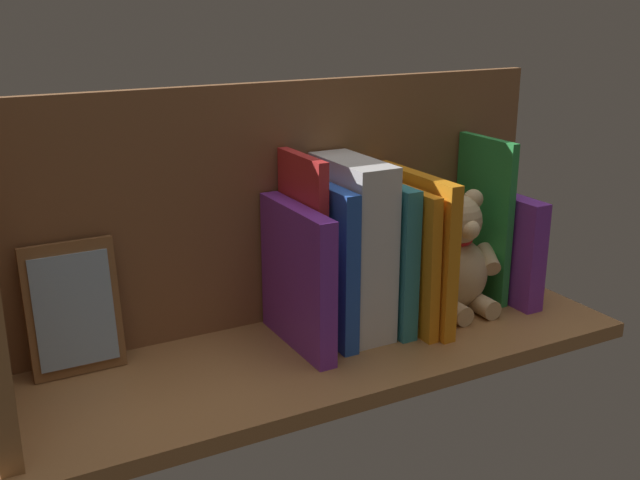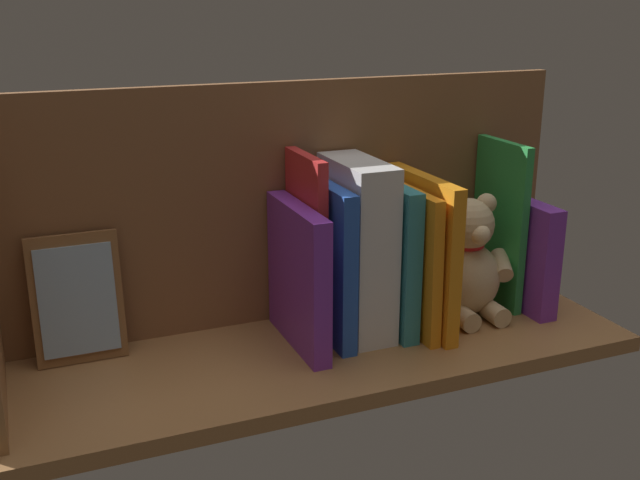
# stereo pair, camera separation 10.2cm
# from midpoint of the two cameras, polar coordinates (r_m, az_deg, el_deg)

# --- Properties ---
(ground_plane) EXTENTS (0.88, 0.29, 0.02)m
(ground_plane) POSITION_cam_midpoint_polar(r_m,az_deg,el_deg) (1.09, -2.72, -8.53)
(ground_plane) COLOR #9E6B3D
(shelf_back_panel) EXTENTS (0.88, 0.02, 0.36)m
(shelf_back_panel) POSITION_cam_midpoint_polar(r_m,az_deg,el_deg) (1.13, -5.63, 2.64)
(shelf_back_panel) COLOR brown
(shelf_back_panel) RESTS_ON ground_plane
(book_0) EXTENTS (0.03, 0.17, 0.17)m
(book_0) POSITION_cam_midpoint_polar(r_m,az_deg,el_deg) (1.25, 11.19, -0.45)
(book_0) COLOR purple
(book_0) RESTS_ON ground_plane
(book_1) EXTENTS (0.01, 0.13, 0.26)m
(book_1) POSITION_cam_midpoint_polar(r_m,az_deg,el_deg) (1.24, 9.78, 1.56)
(book_1) COLOR green
(book_1) RESTS_ON ground_plane
(teddy_bear) EXTENTS (0.15, 0.12, 0.19)m
(teddy_bear) POSITION_cam_midpoint_polar(r_m,az_deg,el_deg) (1.19, 7.65, -1.41)
(teddy_bear) COLOR #D1B284
(teddy_bear) RESTS_ON ground_plane
(book_2) EXTENTS (0.02, 0.19, 0.23)m
(book_2) POSITION_cam_midpoint_polar(r_m,az_deg,el_deg) (1.13, 4.45, -0.66)
(book_2) COLOR orange
(book_2) RESTS_ON ground_plane
(book_3) EXTENTS (0.02, 0.18, 0.21)m
(book_3) POSITION_cam_midpoint_polar(r_m,az_deg,el_deg) (1.13, 3.34, -1.15)
(book_3) COLOR orange
(book_3) RESTS_ON ground_plane
(book_4) EXTENTS (0.02, 0.16, 0.22)m
(book_4) POSITION_cam_midpoint_polar(r_m,az_deg,el_deg) (1.12, 1.99, -1.03)
(book_4) COLOR teal
(book_4) RESTS_ON ground_plane
(dictionary_thick_white) EXTENTS (0.06, 0.15, 0.25)m
(dictionary_thick_white) POSITION_cam_midpoint_polar(r_m,az_deg,el_deg) (1.10, -0.27, -0.52)
(dictionary_thick_white) COLOR white
(dictionary_thick_white) RESTS_ON ground_plane
(book_5) EXTENTS (0.02, 0.16, 0.23)m
(book_5) POSITION_cam_midpoint_polar(r_m,az_deg,el_deg) (1.08, -2.38, -1.64)
(book_5) COLOR blue
(book_5) RESTS_ON ground_plane
(book_6) EXTENTS (0.02, 0.12, 0.26)m
(book_6) POSITION_cam_midpoint_polar(r_m,az_deg,el_deg) (1.08, -3.92, -0.58)
(book_6) COLOR red
(book_6) RESTS_ON ground_plane
(book_7) EXTENTS (0.03, 0.18, 0.20)m
(book_7) POSITION_cam_midpoint_polar(r_m,az_deg,el_deg) (1.05, -4.49, -2.83)
(book_7) COLOR purple
(book_7) RESTS_ON ground_plane
(picture_frame_leaning) EXTENTS (0.12, 0.04, 0.17)m
(picture_frame_leaning) POSITION_cam_midpoint_polar(r_m,az_deg,el_deg) (1.05, -20.60, -4.88)
(picture_frame_leaning) COLOR brown
(picture_frame_leaning) RESTS_ON ground_plane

